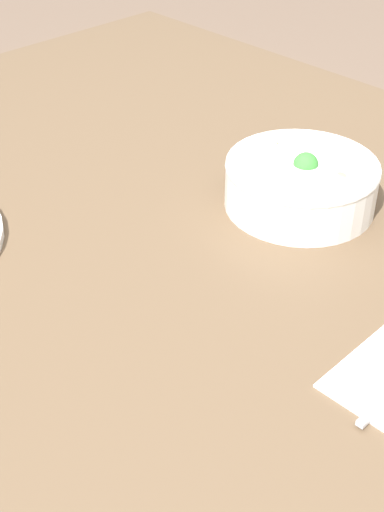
{
  "coord_description": "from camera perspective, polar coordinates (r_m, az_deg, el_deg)",
  "views": [
    {
      "loc": [
        0.57,
        -0.53,
        1.25
      ],
      "look_at": [
        0.1,
        -0.07,
        0.77
      ],
      "focal_mm": 50.0,
      "sensor_mm": 36.0,
      "label": 1
    }
  ],
  "objects": [
    {
      "name": "bowl",
      "position": [
        0.93,
        8.71,
        5.95
      ],
      "size": [
        0.2,
        0.2,
        0.08
      ],
      "color": "white",
      "rests_on": "dining_table"
    },
    {
      "name": "dining_table",
      "position": [
        0.97,
        -1.16,
        -0.92
      ],
      "size": [
        1.32,
        1.07,
        0.75
      ],
      "color": "brown",
      "rests_on": "ground_plane"
    }
  ]
}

